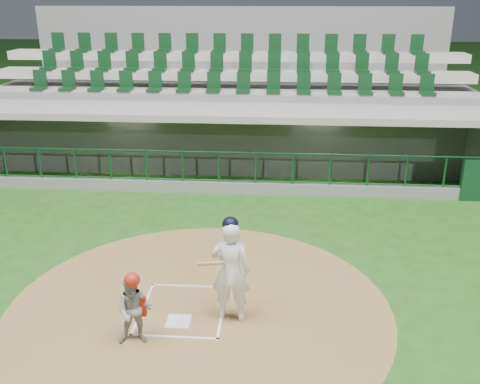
# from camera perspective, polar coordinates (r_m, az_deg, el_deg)

# --- Properties ---
(ground) EXTENTS (120.00, 120.00, 0.00)m
(ground) POSITION_cam_1_polar(r_m,az_deg,el_deg) (10.51, -5.86, -11.53)
(ground) COLOR #1D4914
(ground) RESTS_ON ground
(dirt_circle) EXTENTS (7.20, 7.20, 0.01)m
(dirt_circle) POSITION_cam_1_polar(r_m,az_deg,el_deg) (10.30, -4.37, -12.19)
(dirt_circle) COLOR brown
(dirt_circle) RESTS_ON ground
(home_plate) EXTENTS (0.43, 0.43, 0.02)m
(home_plate) POSITION_cam_1_polar(r_m,az_deg,el_deg) (9.93, -6.57, -13.55)
(home_plate) COLOR silver
(home_plate) RESTS_ON dirt_circle
(batter_box_chalk) EXTENTS (1.55, 1.80, 0.01)m
(batter_box_chalk) POSITION_cam_1_polar(r_m,az_deg,el_deg) (10.26, -6.16, -12.34)
(batter_box_chalk) COLOR white
(batter_box_chalk) RESTS_ON ground
(dugout_structure) EXTENTS (16.40, 3.70, 3.00)m
(dugout_structure) POSITION_cam_1_polar(r_m,az_deg,el_deg) (17.30, -1.72, 5.08)
(dugout_structure) COLOR gray
(dugout_structure) RESTS_ON ground
(seating_deck) EXTENTS (17.00, 6.72, 5.15)m
(seating_deck) POSITION_cam_1_polar(r_m,az_deg,el_deg) (20.17, -0.72, 8.65)
(seating_deck) COLOR slate
(seating_deck) RESTS_ON ground
(batter) EXTENTS (0.91, 0.90, 1.99)m
(batter) POSITION_cam_1_polar(r_m,az_deg,el_deg) (9.47, -1.02, -8.28)
(batter) COLOR white
(batter) RESTS_ON dirt_circle
(catcher) EXTENTS (0.66, 0.55, 1.32)m
(catcher) POSITION_cam_1_polar(r_m,az_deg,el_deg) (9.20, -11.20, -12.12)
(catcher) COLOR gray
(catcher) RESTS_ON dirt_circle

